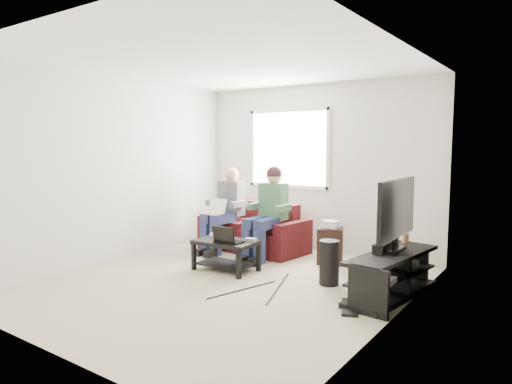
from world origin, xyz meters
TOP-DOWN VIEW (x-y plane):
  - floor at (0.00, 0.00)m, footprint 4.50×4.50m
  - ceiling at (0.00, 0.00)m, footprint 4.50×4.50m
  - wall_back at (0.00, 2.25)m, footprint 4.50×0.00m
  - wall_front at (0.00, -2.25)m, footprint 4.50×0.00m
  - wall_left at (-2.00, 0.00)m, footprint 0.00×4.50m
  - wall_right at (2.00, 0.00)m, footprint 0.00×4.50m
  - window at (-0.50, 2.23)m, footprint 1.48×0.04m
  - sofa at (-0.71, 1.60)m, footprint 1.67×0.87m
  - person_left at (-1.11, 1.35)m, footprint 0.40×0.71m
  - person_right at (-0.31, 1.36)m, footprint 0.40×0.71m
  - laptop_silver at (-1.11, 1.07)m, footprint 0.35×0.27m
  - coffee_table at (-0.37, 0.44)m, footprint 0.85×0.55m
  - laptop_black at (-0.25, 0.36)m, footprint 0.37×0.28m
  - controller_a at (-0.65, 0.56)m, footprint 0.15×0.10m
  - controller_b at (-0.47, 0.62)m, footprint 0.15×0.11m
  - controller_c at (-0.07, 0.59)m, footprint 0.15×0.11m
  - tv_stand at (1.77, 0.68)m, footprint 0.63×1.51m
  - tv at (1.77, 0.78)m, footprint 0.12×1.10m
  - soundbar at (1.65, 0.78)m, footprint 0.12×0.50m
  - drink_cup at (1.72, 1.31)m, footprint 0.08×0.08m
  - console_white at (1.77, 0.28)m, footprint 0.30×0.22m
  - console_grey at (1.77, 0.98)m, footprint 0.34×0.26m
  - console_black at (1.77, 0.63)m, footprint 0.38×0.30m
  - subwoofer at (1.02, 0.67)m, footprint 0.24×0.24m
  - keyboard_floor at (1.55, 0.06)m, footprint 0.34×0.51m
  - end_table at (0.59, 1.57)m, footprint 0.34×0.34m

SIDE VIEW (x-z plane):
  - floor at x=0.00m, z-range 0.00..0.00m
  - keyboard_floor at x=1.55m, z-range 0.00..0.03m
  - tv_stand at x=1.77m, z-range -0.02..0.46m
  - subwoofer at x=1.02m, z-range 0.00..0.53m
  - end_table at x=0.59m, z-range -0.03..0.58m
  - console_white at x=1.77m, z-range 0.26..0.32m
  - sofa at x=-0.71m, z-range -0.09..0.66m
  - console_black at x=1.77m, z-range 0.26..0.33m
  - console_grey at x=1.77m, z-range 0.26..0.34m
  - coffee_table at x=-0.37m, z-range 0.09..0.50m
  - controller_a at x=-0.65m, z-range 0.41..0.45m
  - controller_b at x=-0.47m, z-range 0.41..0.45m
  - controller_c at x=-0.07m, z-range 0.41..0.45m
  - laptop_black at x=-0.25m, z-range 0.41..0.65m
  - soundbar at x=1.65m, z-range 0.48..0.58m
  - drink_cup at x=1.72m, z-range 0.48..0.60m
  - laptop_silver at x=-1.11m, z-range 0.55..0.79m
  - person_left at x=-1.11m, z-range 0.05..1.36m
  - person_right at x=-0.31m, z-range 0.09..1.44m
  - tv at x=1.77m, z-range 0.54..1.35m
  - wall_back at x=0.00m, z-range -0.95..3.55m
  - wall_front at x=0.00m, z-range -0.95..3.55m
  - wall_left at x=-2.00m, z-range -0.95..3.55m
  - wall_right at x=2.00m, z-range -0.95..3.55m
  - window at x=-0.50m, z-range 0.96..2.24m
  - ceiling at x=0.00m, z-range 2.60..2.60m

